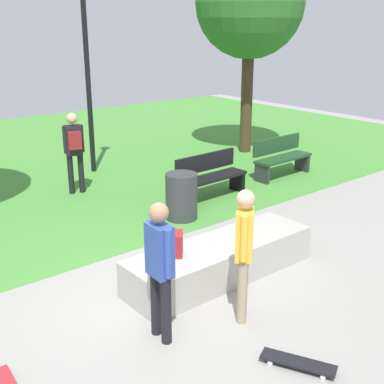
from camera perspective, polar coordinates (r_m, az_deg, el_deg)
The scene contains 12 objects.
ground_plane at distance 6.97m, azimuth -5.10°, elevation -11.73°, with size 28.00×28.00×0.00m, color gray.
concrete_ledge at distance 7.38m, azimuth 3.23°, elevation -7.59°, with size 2.93×0.85×0.52m, color #A8A59E.
backpack_on_ledge at distance 6.85m, azimuth -1.90°, elevation -5.82°, with size 0.28×0.20×0.32m, color maroon.
skater_performing_trick at distance 5.71m, azimuth -3.61°, elevation -7.82°, with size 0.22×0.43×1.67m.
skater_watching at distance 6.12m, azimuth 5.85°, elevation -5.98°, with size 0.37×0.36×1.68m.
skateboard_by_ledge at distance 5.83m, azimuth 11.78°, elevation -18.15°, with size 0.53×0.81×0.08m.
park_bench_near_path at distance 10.53m, azimuth 2.04°, elevation 1.89°, with size 1.61×0.52×0.91m.
park_bench_center_lawn at distance 12.19m, azimuth 9.93°, elevation 3.96°, with size 1.61×0.52×0.91m.
tree_broad_elm at distance 14.10m, azimuth 6.49°, elevation 20.16°, with size 2.84×2.84×5.37m.
lamp_post at distance 12.30m, azimuth -11.67°, elevation 13.96°, with size 0.28×0.28×4.27m.
trash_bin at distance 9.40m, azimuth -1.18°, elevation -0.50°, with size 0.59×0.59×0.87m, color #333338.
pedestrian_with_backpack at distance 10.92m, azimuth -13.04°, elevation 5.04°, with size 0.41×0.41×1.72m.
Camera 1 is at (-3.31, -5.02, 3.52)m, focal length 47.71 mm.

